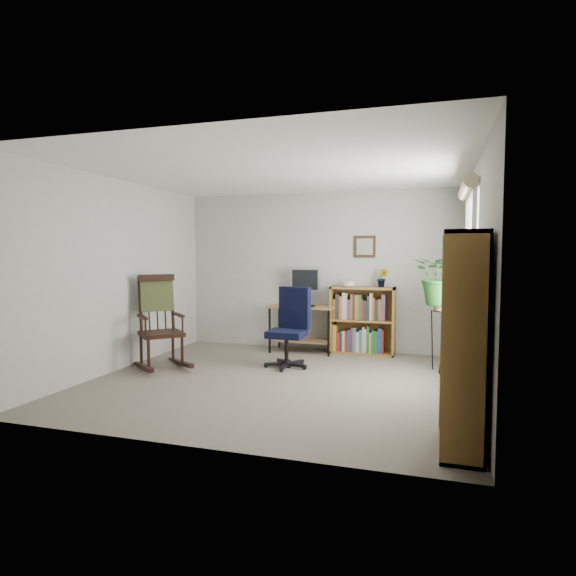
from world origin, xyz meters
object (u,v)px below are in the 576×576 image
(tall_bookshelf, at_px, (463,342))
(low_bookshelf, at_px, (362,320))
(desk, at_px, (303,329))
(rocking_chair, at_px, (161,321))
(office_chair, at_px, (287,327))

(tall_bookshelf, bearing_deg, low_bookshelf, 110.40)
(low_bookshelf, bearing_deg, desk, -172.18)
(tall_bookshelf, bearing_deg, rocking_chair, 155.40)
(desk, bearing_deg, tall_bookshelf, -56.43)
(desk, xyz_separation_m, office_chair, (0.06, -1.02, 0.18))
(desk, xyz_separation_m, rocking_chair, (-1.47, -1.52, 0.26))
(office_chair, height_order, tall_bookshelf, tall_bookshelf)
(rocking_chair, distance_m, tall_bookshelf, 3.92)
(rocking_chair, height_order, tall_bookshelf, tall_bookshelf)
(desk, distance_m, tall_bookshelf, 3.81)
(office_chair, bearing_deg, rocking_chair, -147.86)
(low_bookshelf, height_order, tall_bookshelf, tall_bookshelf)
(rocking_chair, bearing_deg, office_chair, -27.60)
(desk, height_order, office_chair, office_chair)
(office_chair, distance_m, rocking_chair, 1.61)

